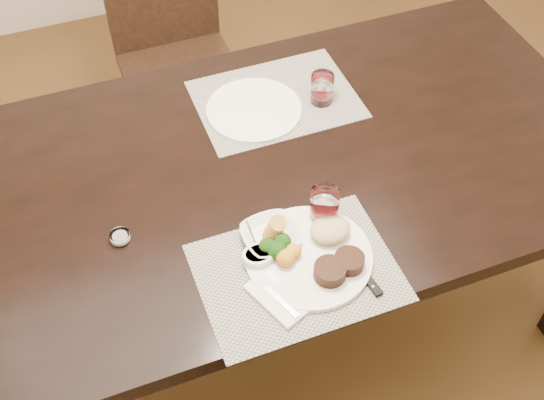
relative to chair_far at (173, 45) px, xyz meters
name	(u,v)px	position (x,y,z in m)	size (l,w,h in m)	color
ground_plane	(260,315)	(0.00, -0.93, -0.50)	(4.50, 4.50, 0.00)	#432C15
dining_table	(257,188)	(0.00, -0.93, 0.16)	(2.00, 1.00, 0.75)	black
chair_far	(173,45)	(0.00, 0.00, 0.00)	(0.42, 0.42, 0.90)	black
placemat_near	(297,273)	(-0.03, -1.29, 0.25)	(0.46, 0.34, 0.00)	gray
placemat_far	(276,99)	(0.15, -0.70, 0.25)	(0.46, 0.34, 0.00)	gray
dinner_plate	(315,253)	(0.03, -1.26, 0.27)	(0.30, 0.30, 0.05)	white
napkin_fork	(278,297)	(-0.09, -1.34, 0.26)	(0.13, 0.17, 0.01)	white
steak_knife	(363,272)	(0.12, -1.34, 0.26)	(0.04, 0.22, 0.01)	silver
cracker_bowl	(271,236)	(-0.05, -1.18, 0.27)	(0.15, 0.15, 0.06)	white
sauce_ramekin	(259,256)	(-0.10, -1.22, 0.27)	(0.08, 0.12, 0.06)	white
wine_glass_near	(324,208)	(0.09, -1.16, 0.29)	(0.07, 0.07, 0.10)	white
far_plate	(254,110)	(0.07, -0.73, 0.26)	(0.27, 0.27, 0.01)	white
wine_glass_far	(322,90)	(0.27, -0.75, 0.29)	(0.07, 0.07, 0.09)	white
salt_cellar	(120,237)	(-0.39, -1.04, 0.26)	(0.05, 0.05, 0.02)	white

